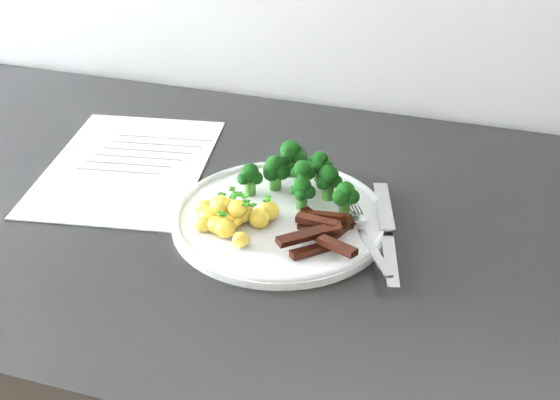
{
  "coord_description": "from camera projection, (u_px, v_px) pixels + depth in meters",
  "views": [
    {
      "loc": [
        0.26,
        1.0,
        1.39
      ],
      "look_at": [
        0.05,
        1.65,
        0.97
      ],
      "focal_mm": 45.73,
      "sensor_mm": 36.0,
      "label": 1
    }
  ],
  "objects": [
    {
      "name": "broccoli",
      "position": [
        301.0,
        174.0,
        0.83
      ],
      "size": [
        0.15,
        0.08,
        0.06
      ],
      "color": "#2D661D",
      "rests_on": "plate"
    },
    {
      "name": "recipe_paper",
      "position": [
        128.0,
        165.0,
        0.93
      ],
      "size": [
        0.24,
        0.31,
        0.0
      ],
      "color": "white",
      "rests_on": "counter"
    },
    {
      "name": "knife",
      "position": [
        388.0,
        244.0,
        0.77
      ],
      "size": [
        0.06,
        0.19,
        0.02
      ],
      "color": "silver",
      "rests_on": "plate"
    },
    {
      "name": "potatoes",
      "position": [
        231.0,
        215.0,
        0.79
      ],
      "size": [
        0.09,
        0.08,
        0.04
      ],
      "color": "yellow",
      "rests_on": "plate"
    },
    {
      "name": "fork",
      "position": [
        369.0,
        240.0,
        0.76
      ],
      "size": [
        0.08,
        0.13,
        0.01
      ],
      "color": "silver",
      "rests_on": "plate"
    },
    {
      "name": "plate",
      "position": [
        280.0,
        217.0,
        0.81
      ],
      "size": [
        0.25,
        0.25,
        0.01
      ],
      "color": "white",
      "rests_on": "counter"
    },
    {
      "name": "beef_strips",
      "position": [
        323.0,
        232.0,
        0.77
      ],
      "size": [
        0.09,
        0.1,
        0.02
      ],
      "color": "black",
      "rests_on": "plate"
    }
  ]
}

